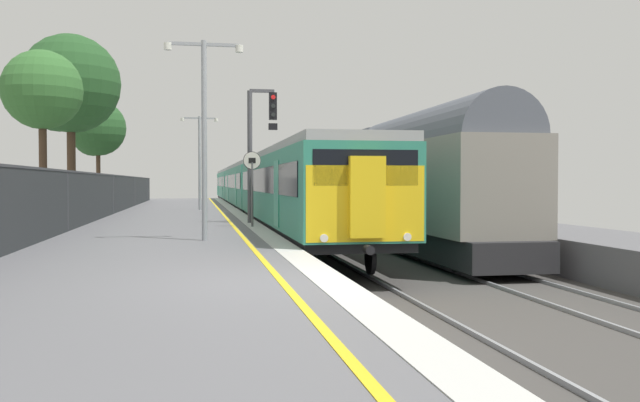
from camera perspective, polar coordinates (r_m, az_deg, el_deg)
The scene contains 10 objects.
ground at distance 11.20m, azimuth 12.40°, elevation -9.28°, with size 17.40×110.00×1.21m.
commuter_train_at_platform at distance 45.24m, azimuth -5.60°, elevation 1.26°, with size 2.83×61.21×3.81m.
freight_train_adjacent_track at distance 29.39m, azimuth 4.93°, elevation 1.87°, with size 2.60×25.57×4.85m.
signal_gantry at distance 25.34m, azimuth -5.23°, elevation 5.11°, with size 1.10×0.24×4.90m.
speed_limit_sign at distance 23.04m, azimuth -5.66°, elevation 1.85°, with size 0.59×0.08×2.52m.
platform_lamp_mid at distance 17.91m, azimuth -9.60°, elevation 6.53°, with size 2.00×0.20×5.12m.
platform_lamp_far at distance 37.71m, azimuth -9.97°, elevation 3.86°, with size 2.00×0.20×5.06m.
background_tree_left at distance 48.64m, azimuth -18.06°, elevation 5.59°, with size 3.70×3.70×6.98m.
background_tree_centre at distance 34.54m, azimuth -20.24°, elevation 8.84°, with size 4.59×4.59×8.40m.
background_tree_right at distance 27.40m, azimuth -22.02°, elevation 8.31°, with size 2.91×2.91×6.35m.
Camera 1 is at (-1.62, -10.15, 1.49)m, focal length 38.54 mm.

